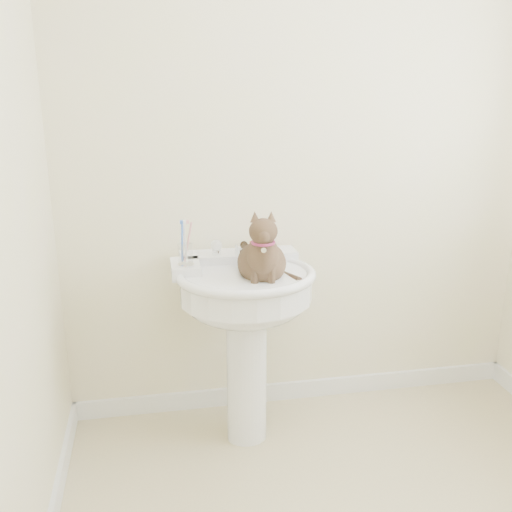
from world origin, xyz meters
TOP-DOWN VIEW (x-y plane):
  - wall_back at (0.00, 1.10)m, footprint 2.20×0.00m
  - baseboard_back at (0.00, 1.09)m, footprint 2.20×0.02m
  - pedestal_sink at (-0.32, 0.81)m, footprint 0.59×0.58m
  - faucet at (-0.32, 0.95)m, footprint 0.28×0.12m
  - soap_bar at (-0.21, 1.04)m, footprint 0.10×0.07m
  - toothbrush_cup at (-0.56, 0.84)m, footprint 0.07×0.07m
  - cat at (-0.26, 0.75)m, footprint 0.22×0.27m

SIDE VIEW (x-z plane):
  - baseboard_back at x=0.00m, z-range 0.00..0.09m
  - pedestal_sink at x=-0.32m, z-range 0.23..1.05m
  - soap_bar at x=-0.21m, z-range 0.81..0.84m
  - faucet at x=-0.32m, z-range 0.78..0.92m
  - cat at x=-0.26m, z-range 0.66..1.06m
  - toothbrush_cup at x=-0.56m, z-range 0.77..0.96m
  - wall_back at x=0.00m, z-range 0.00..2.50m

